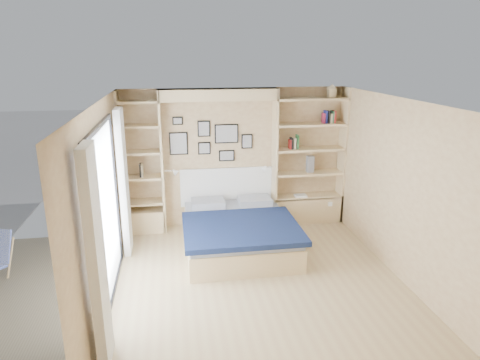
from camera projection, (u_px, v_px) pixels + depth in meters
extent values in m
plane|color=tan|center=(258.00, 282.00, 5.99)|extent=(4.50, 4.50, 0.00)
plane|color=#D2B786|center=(235.00, 158.00, 7.76)|extent=(4.00, 0.00, 4.00)
plane|color=#D2B786|center=(315.00, 286.00, 3.50)|extent=(4.00, 0.00, 4.00)
plane|color=#D2B786|center=(103.00, 206.00, 5.33)|extent=(0.00, 4.50, 4.50)
plane|color=#D2B786|center=(401.00, 190.00, 5.93)|extent=(0.00, 4.50, 4.50)
plane|color=white|center=(261.00, 102.00, 5.27)|extent=(4.50, 4.50, 0.00)
cube|color=#D5B782|center=(162.00, 163.00, 7.40)|extent=(0.04, 0.35, 2.50)
cube|color=#D5B782|center=(275.00, 158.00, 7.70)|extent=(0.04, 0.35, 2.50)
cube|color=#D5B782|center=(218.00, 95.00, 7.22)|extent=(2.00, 0.35, 0.20)
cube|color=#D5B782|center=(342.00, 156.00, 7.89)|extent=(0.04, 0.35, 2.50)
cube|color=#D5B782|center=(122.00, 164.00, 7.29)|extent=(0.04, 0.35, 2.50)
cube|color=#D5B782|center=(307.00, 208.00, 8.08)|extent=(1.30, 0.35, 0.50)
cube|color=#D5B782|center=(145.00, 220.00, 7.65)|extent=(0.70, 0.35, 0.40)
cube|color=black|center=(98.00, 128.00, 5.05)|extent=(0.04, 2.08, 0.06)
cube|color=black|center=(113.00, 292.00, 5.68)|extent=(0.04, 2.08, 0.06)
cube|color=black|center=(92.00, 253.00, 4.41)|extent=(0.04, 0.06, 2.20)
cube|color=black|center=(116.00, 192.00, 6.34)|extent=(0.04, 0.06, 2.20)
cube|color=silver|center=(105.00, 216.00, 5.37)|extent=(0.01, 2.00, 2.20)
cube|color=white|center=(97.00, 261.00, 4.15)|extent=(0.10, 0.45, 2.30)
cube|color=white|center=(124.00, 183.00, 6.61)|extent=(0.10, 0.45, 2.30)
cube|color=#D5B782|center=(307.00, 196.00, 8.01)|extent=(1.30, 0.35, 0.04)
cube|color=#D5B782|center=(308.00, 173.00, 7.88)|extent=(1.30, 0.35, 0.04)
cube|color=#D5B782|center=(310.00, 149.00, 7.75)|extent=(1.30, 0.35, 0.04)
cube|color=#D5B782|center=(311.00, 124.00, 7.62)|extent=(1.30, 0.35, 0.04)
cube|color=#D5B782|center=(312.00, 99.00, 7.49)|extent=(1.30, 0.35, 0.04)
cube|color=#D5B782|center=(144.00, 202.00, 7.55)|extent=(0.70, 0.35, 0.04)
cube|color=#D5B782|center=(142.00, 178.00, 7.42)|extent=(0.70, 0.35, 0.04)
cube|color=#D5B782|center=(141.00, 152.00, 7.29)|extent=(0.70, 0.35, 0.04)
cube|color=#D5B782|center=(139.00, 126.00, 7.16)|extent=(0.70, 0.35, 0.04)
cube|color=#D5B782|center=(137.00, 102.00, 7.04)|extent=(0.70, 0.35, 0.04)
cube|color=#D5B782|center=(238.00, 237.00, 7.01)|extent=(1.68, 2.10, 0.37)
cube|color=#9DA1AB|center=(238.00, 224.00, 6.94)|extent=(1.64, 2.06, 0.10)
cube|color=#121E42|center=(241.00, 228.00, 6.58)|extent=(1.78, 1.47, 0.08)
cube|color=#9DA1AB|center=(208.00, 203.00, 7.55)|extent=(0.58, 0.42, 0.12)
cube|color=#9DA1AB|center=(255.00, 201.00, 7.68)|extent=(0.58, 0.42, 0.12)
cube|color=white|center=(229.00, 186.00, 7.87)|extent=(1.78, 0.04, 0.70)
cube|color=black|center=(179.00, 144.00, 7.50)|extent=(0.32, 0.02, 0.40)
cube|color=gray|center=(179.00, 144.00, 7.49)|extent=(0.28, 0.01, 0.36)
cube|color=black|center=(204.00, 129.00, 7.49)|extent=(0.22, 0.02, 0.28)
cube|color=gray|center=(204.00, 129.00, 7.48)|extent=(0.18, 0.01, 0.24)
cube|color=black|center=(204.00, 148.00, 7.59)|extent=(0.22, 0.02, 0.22)
cube|color=gray|center=(204.00, 148.00, 7.58)|extent=(0.18, 0.01, 0.18)
cube|color=black|center=(227.00, 134.00, 7.58)|extent=(0.42, 0.02, 0.34)
cube|color=gray|center=(227.00, 134.00, 7.57)|extent=(0.38, 0.01, 0.30)
cube|color=black|center=(227.00, 156.00, 7.70)|extent=(0.28, 0.02, 0.20)
cube|color=gray|center=(227.00, 156.00, 7.69)|extent=(0.24, 0.01, 0.16)
cube|color=black|center=(247.00, 141.00, 7.68)|extent=(0.20, 0.02, 0.26)
cube|color=gray|center=(247.00, 141.00, 7.67)|extent=(0.16, 0.01, 0.22)
cube|color=black|center=(178.00, 121.00, 7.38)|extent=(0.18, 0.02, 0.14)
cube|color=gray|center=(178.00, 121.00, 7.37)|extent=(0.14, 0.01, 0.10)
cylinder|color=silver|center=(171.00, 171.00, 7.38)|extent=(0.20, 0.02, 0.02)
cone|color=white|center=(176.00, 172.00, 7.41)|extent=(0.13, 0.12, 0.15)
cylinder|color=silver|center=(268.00, 167.00, 7.64)|extent=(0.20, 0.02, 0.02)
cone|color=white|center=(262.00, 168.00, 7.63)|extent=(0.13, 0.12, 0.15)
cube|color=#A51E1E|center=(290.00, 144.00, 7.66)|extent=(0.02, 0.15, 0.17)
cube|color=black|center=(291.00, 143.00, 7.66)|extent=(0.03, 0.15, 0.20)
cube|color=#BFB28C|center=(294.00, 143.00, 7.67)|extent=(0.04, 0.15, 0.19)
cube|color=#245D2C|center=(297.00, 142.00, 7.67)|extent=(0.03, 0.15, 0.25)
cube|color=#992342|center=(323.00, 118.00, 7.62)|extent=(0.02, 0.15, 0.18)
cube|color=navy|center=(325.00, 117.00, 7.62)|extent=(0.03, 0.15, 0.22)
cube|color=black|center=(328.00, 117.00, 7.63)|extent=(0.03, 0.15, 0.22)
cube|color=#BFB28C|center=(330.00, 118.00, 7.64)|extent=(0.04, 0.15, 0.17)
cube|color=#26593F|center=(332.00, 117.00, 7.64)|extent=(0.03, 0.15, 0.22)
cube|color=#A51E1E|center=(334.00, 117.00, 7.65)|extent=(0.03, 0.15, 0.22)
cube|color=black|center=(141.00, 170.00, 7.37)|extent=(0.03, 0.15, 0.23)
cube|color=#BFB28C|center=(142.00, 170.00, 7.37)|extent=(0.03, 0.15, 0.22)
cube|color=#D5B782|center=(332.00, 93.00, 7.52)|extent=(0.13, 0.13, 0.15)
cone|color=#D5B782|center=(332.00, 87.00, 7.48)|extent=(0.20, 0.20, 0.08)
cube|color=slate|center=(310.00, 164.00, 7.83)|extent=(0.12, 0.12, 0.30)
cube|color=white|center=(301.00, 196.00, 7.93)|extent=(0.22, 0.16, 0.03)
cylinder|color=tan|center=(10.00, 259.00, 6.08)|extent=(0.12, 0.28, 0.57)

